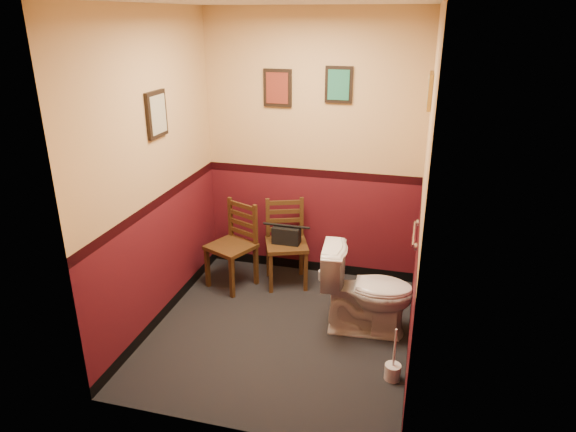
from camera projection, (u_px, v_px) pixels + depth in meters
name	position (u px, v px, depth m)	size (l,w,h in m)	color
floor	(281.00, 331.00, 4.56)	(2.20, 2.40, 0.00)	black
ceiling	(279.00, 2.00, 3.56)	(2.20, 2.40, 0.00)	silver
wall_back	(312.00, 150.00, 5.14)	(2.20, 2.70, 0.00)	#52111A
wall_front	(225.00, 249.00, 2.98)	(2.20, 2.70, 0.00)	#52111A
wall_left	(154.00, 176.00, 4.32)	(2.40, 2.70, 0.00)	#52111A
wall_right	(423.00, 198.00, 3.80)	(2.40, 2.70, 0.00)	#52111A
grab_bar	(415.00, 234.00, 4.18)	(0.05, 0.56, 0.06)	silver
framed_print_back_a	(278.00, 88.00, 4.98)	(0.28, 0.04, 0.36)	black
framed_print_back_b	(339.00, 85.00, 4.82)	(0.26, 0.04, 0.34)	black
framed_print_left	(157.00, 114.00, 4.22)	(0.04, 0.30, 0.38)	black
framed_print_right	(430.00, 91.00, 4.09)	(0.04, 0.34, 0.28)	olive
toilet	(367.00, 291.00, 4.43)	(0.45, 0.80, 0.78)	white
toilet_brush	(393.00, 371.00, 3.93)	(0.12, 0.12, 0.45)	silver
chair_left	(234.00, 245.00, 5.19)	(0.54, 0.54, 0.87)	#482D15
chair_right	(286.00, 243.00, 5.24)	(0.53, 0.53, 0.88)	#482D15
handbag	(286.00, 235.00, 5.16)	(0.28, 0.14, 0.20)	black
tp_stack	(329.00, 266.00, 5.35)	(0.23, 0.14, 0.40)	silver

